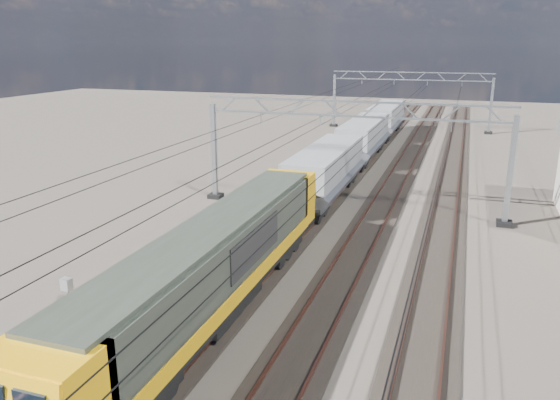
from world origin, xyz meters
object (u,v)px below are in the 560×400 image
(catenary_gantry_far, at_px, (410,98))
(locomotive, at_px, (215,263))
(hopper_wagon_third, at_px, (386,117))
(trackside_cabinet, at_px, (67,285))
(hopper_wagon_mid, at_px, (364,136))
(catenary_gantry_mid, at_px, (350,152))
(hopper_wagon_lead, at_px, (326,169))

(catenary_gantry_far, xyz_separation_m, locomotive, (-2.00, -51.86, -1.58))
(hopper_wagon_third, bearing_deg, locomotive, -90.00)
(hopper_wagon_third, relative_size, trackside_cabinet, 10.38)
(catenary_gantry_far, xyz_separation_m, hopper_wagon_mid, (-2.00, -19.96, -1.67))
(hopper_wagon_mid, height_order, trackside_cabinet, hopper_wagon_mid)
(catenary_gantry_far, distance_m, trackside_cabinet, 53.68)
(hopper_wagon_mid, relative_size, hopper_wagon_third, 1.00)
(catenary_gantry_mid, xyz_separation_m, hopper_wagon_lead, (-2.00, 1.84, -1.67))
(locomotive, bearing_deg, trackside_cabinet, -170.01)
(catenary_gantry_mid, relative_size, catenary_gantry_far, 1.00)
(locomotive, distance_m, trackside_cabinet, 6.49)
(catenary_gantry_far, relative_size, locomotive, 0.94)
(hopper_wagon_lead, xyz_separation_m, hopper_wagon_third, (0.00, 28.40, 0.00))
(catenary_gantry_mid, bearing_deg, catenary_gantry_far, 90.00)
(hopper_wagon_lead, bearing_deg, hopper_wagon_third, 90.00)
(catenary_gantry_far, xyz_separation_m, trackside_cabinet, (-8.25, -52.96, -2.95))
(catenary_gantry_far, relative_size, trackside_cabinet, 15.88)
(catenary_gantry_far, bearing_deg, hopper_wagon_mid, -95.72)
(trackside_cabinet, bearing_deg, hopper_wagon_lead, 77.18)
(catenary_gantry_mid, distance_m, catenary_gantry_far, 36.00)
(catenary_gantry_mid, distance_m, trackside_cabinet, 19.09)
(hopper_wagon_third, bearing_deg, hopper_wagon_lead, -90.00)
(locomotive, xyz_separation_m, hopper_wagon_mid, (-0.00, 31.90, -0.09))
(hopper_wagon_mid, height_order, hopper_wagon_third, same)
(catenary_gantry_far, height_order, hopper_wagon_third, catenary_gantry_far)
(hopper_wagon_third, bearing_deg, catenary_gantry_mid, -86.22)
(catenary_gantry_far, bearing_deg, hopper_wagon_lead, -93.35)
(hopper_wagon_lead, bearing_deg, hopper_wagon_mid, 90.00)
(catenary_gantry_mid, xyz_separation_m, locomotive, (-2.00, -15.86, -1.58))
(catenary_gantry_mid, bearing_deg, hopper_wagon_third, 93.78)
(hopper_wagon_mid, relative_size, trackside_cabinet, 10.38)
(hopper_wagon_mid, distance_m, hopper_wagon_third, 14.20)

